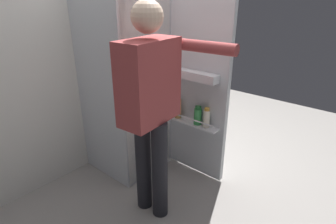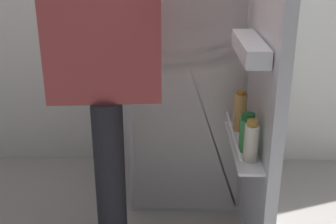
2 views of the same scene
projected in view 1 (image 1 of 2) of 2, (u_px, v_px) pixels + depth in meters
name	position (u px, v px, depth m)	size (l,w,h in m)	color
ground_plane	(171.00, 184.00, 2.55)	(5.68, 5.68, 0.00)	gray
kitchen_wall	(97.00, 35.00, 2.61)	(4.40, 0.10, 2.52)	silver
refrigerator	(130.00, 84.00, 2.54)	(0.64, 1.21, 1.71)	silver
person	(150.00, 98.00, 1.89)	(0.57, 0.73, 1.59)	black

